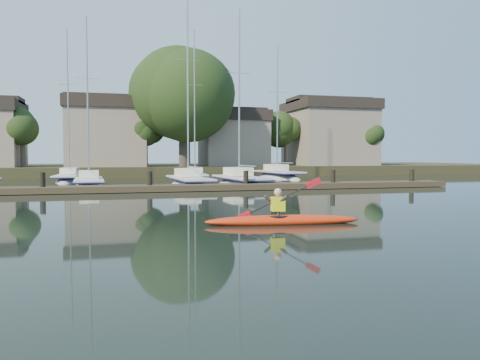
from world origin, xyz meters
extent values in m
plane|color=black|center=(0.00, 0.00, 0.00)|extent=(160.00, 160.00, 0.00)
ellipsoid|color=#C7450F|center=(0.18, -0.73, 0.11)|extent=(4.99, 1.25, 0.37)
cylinder|color=black|center=(0.02, -0.71, 0.23)|extent=(0.82, 0.82, 0.10)
imported|color=#2E292D|center=(0.02, -0.71, 0.62)|extent=(0.30, 0.42, 1.07)
cube|color=#D0D514|center=(0.02, -0.71, 0.64)|extent=(0.45, 0.36, 0.44)
sphere|color=#DC9B89|center=(0.02, -0.71, 1.01)|extent=(0.24, 0.24, 0.24)
cube|color=#403424|center=(0.00, 14.00, 0.20)|extent=(34.00, 2.00, 0.35)
cylinder|color=black|center=(-9.00, 14.00, 0.30)|extent=(0.32, 0.32, 1.80)
cylinder|color=black|center=(-3.00, 14.00, 0.30)|extent=(0.32, 0.32, 1.80)
cylinder|color=black|center=(3.00, 14.00, 0.30)|extent=(0.32, 0.32, 1.80)
cylinder|color=black|center=(9.00, 14.00, 0.30)|extent=(0.32, 0.32, 1.80)
cylinder|color=black|center=(15.00, 14.00, 0.30)|extent=(0.32, 0.32, 1.80)
ellipsoid|color=silver|center=(-6.79, 19.25, -0.32)|extent=(2.39, 7.97, 1.76)
cube|color=silver|center=(-6.79, 19.25, 0.51)|extent=(2.22, 6.55, 0.13)
cube|color=#16184F|center=(-6.79, 19.25, 0.44)|extent=(2.30, 6.71, 0.07)
cube|color=silver|center=(-6.82, 19.73, 0.85)|extent=(1.42, 2.27, 0.51)
cylinder|color=#9EA0A5|center=(-6.80, 19.49, 6.11)|extent=(0.11, 0.11, 11.11)
cylinder|color=#9EA0A5|center=(-6.72, 18.08, 1.25)|extent=(0.24, 2.99, 0.07)
cylinder|color=#9EA0A5|center=(-6.80, 19.49, 7.44)|extent=(1.48, 0.11, 0.03)
ellipsoid|color=silver|center=(0.03, 18.42, -0.36)|extent=(2.74, 9.37, 1.95)
cube|color=silver|center=(0.03, 18.42, 0.57)|extent=(2.53, 7.70, 0.14)
cube|color=#16184F|center=(0.03, 18.42, 0.48)|extent=(2.63, 7.89, 0.08)
cube|color=silver|center=(0.00, 18.98, 0.95)|extent=(1.60, 2.68, 0.57)
cylinder|color=#9EA0A5|center=(0.02, 18.70, 7.30)|extent=(0.12, 0.12, 13.36)
cylinder|color=#9EA0A5|center=(0.12, 17.04, 1.39)|extent=(0.31, 3.51, 0.08)
cylinder|color=#9EA0A5|center=(0.02, 18.70, 8.90)|extent=(1.64, 0.14, 0.03)
ellipsoid|color=silver|center=(3.65, 17.87, -0.38)|extent=(3.06, 8.83, 2.06)
cube|color=silver|center=(3.65, 17.87, 0.60)|extent=(2.81, 7.27, 0.15)
cube|color=#16184F|center=(3.65, 17.87, 0.51)|extent=(2.91, 7.45, 0.09)
cube|color=silver|center=(3.61, 18.39, 1.00)|extent=(1.73, 2.55, 0.60)
cylinder|color=#9EA0A5|center=(3.63, 18.13, 6.60)|extent=(0.13, 0.13, 11.90)
cylinder|color=#9EA0A5|center=(3.77, 16.58, 1.46)|extent=(0.39, 3.28, 0.09)
cylinder|color=#9EA0A5|center=(3.63, 18.13, 8.03)|extent=(1.73, 0.19, 0.03)
ellipsoid|color=silver|center=(-8.82, 26.90, -0.33)|extent=(2.21, 8.44, 1.77)
cube|color=silver|center=(-8.82, 26.90, 0.51)|extent=(2.07, 6.93, 0.13)
cube|color=#16184F|center=(-8.82, 26.90, 0.44)|extent=(2.15, 7.10, 0.07)
cube|color=silver|center=(-8.81, 27.40, 0.86)|extent=(1.38, 2.39, 0.51)
cylinder|color=#9EA0A5|center=(-8.82, 27.15, 6.62)|extent=(0.11, 0.11, 12.12)
cylinder|color=#9EA0A5|center=(-8.86, 25.64, 1.26)|extent=(0.17, 3.19, 0.07)
cylinder|color=#9EA0A5|center=(-8.82, 27.15, 8.07)|extent=(1.49, 0.07, 0.03)
ellipsoid|color=silver|center=(1.82, 26.91, -0.32)|extent=(2.76, 9.23, 1.73)
cube|color=silver|center=(1.82, 26.91, 0.50)|extent=(2.52, 7.60, 0.13)
cube|color=#16184F|center=(1.82, 26.91, 0.43)|extent=(2.60, 7.78, 0.07)
cube|color=silver|center=(1.87, 27.45, 0.84)|extent=(1.51, 2.66, 0.50)
cylinder|color=#9EA0A5|center=(1.84, 27.18, 6.91)|extent=(0.11, 0.11, 12.73)
cylinder|color=#9EA0A5|center=(1.69, 25.55, 1.23)|extent=(0.40, 3.45, 0.07)
cylinder|color=#9EA0A5|center=(1.84, 27.18, 8.44)|extent=(1.45, 0.16, 0.03)
ellipsoid|color=silver|center=(9.94, 27.67, -0.39)|extent=(3.26, 9.03, 2.10)
cube|color=silver|center=(9.94, 27.67, 0.61)|extent=(2.98, 7.44, 0.15)
cube|color=#16184F|center=(9.94, 27.67, 0.52)|extent=(3.09, 7.62, 0.09)
cube|color=silver|center=(9.89, 28.19, 1.02)|extent=(1.80, 2.63, 0.61)
cylinder|color=#9EA0A5|center=(9.91, 27.93, 6.73)|extent=(0.13, 0.13, 12.14)
cylinder|color=#9EA0A5|center=(10.09, 26.35, 1.49)|extent=(0.45, 3.34, 0.09)
cylinder|color=#9EA0A5|center=(9.91, 27.93, 8.19)|extent=(1.76, 0.23, 0.03)
cube|color=#273219|center=(0.00, 44.00, 0.50)|extent=(90.00, 24.00, 1.00)
cube|color=gray|center=(-6.00, 38.00, 4.00)|extent=(8.00, 8.00, 6.00)
cube|color=#2A211E|center=(-6.00, 38.00, 7.60)|extent=(8.40, 8.40, 1.20)
cube|color=gray|center=(8.00, 38.00, 3.50)|extent=(7.00, 7.00, 5.00)
cube|color=#2A211E|center=(8.00, 38.00, 6.60)|extent=(7.35, 7.35, 1.20)
cube|color=gray|center=(20.00, 38.00, 4.25)|extent=(9.00, 9.00, 6.50)
cube|color=#2A211E|center=(20.00, 38.00, 8.10)|extent=(9.45, 9.45, 1.20)
cylinder|color=#4A443B|center=(2.00, 35.00, 3.50)|extent=(1.20, 1.20, 5.00)
sphere|color=black|center=(2.00, 35.00, 8.50)|extent=(8.50, 8.50, 8.50)
cylinder|color=#4A443B|center=(-14.00, 36.00, 2.50)|extent=(0.48, 0.48, 3.00)
sphere|color=black|center=(-14.00, 36.00, 5.00)|extent=(3.40, 3.40, 3.40)
cylinder|color=#4A443B|center=(-2.00, 35.50, 2.40)|extent=(0.38, 0.38, 2.80)
sphere|color=black|center=(-2.00, 35.50, 4.60)|extent=(2.72, 2.72, 2.72)
cylinder|color=#4A443B|center=(14.00, 36.50, 2.60)|extent=(0.50, 0.50, 3.20)
sphere|color=black|center=(14.00, 36.50, 5.25)|extent=(3.57, 3.57, 3.57)
cylinder|color=#4A443B|center=(24.00, 35.00, 2.30)|extent=(0.41, 0.41, 2.60)
sphere|color=black|center=(24.00, 35.00, 4.45)|extent=(2.89, 2.89, 2.89)
camera|label=1|loc=(-4.79, -14.49, 2.15)|focal=35.00mm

